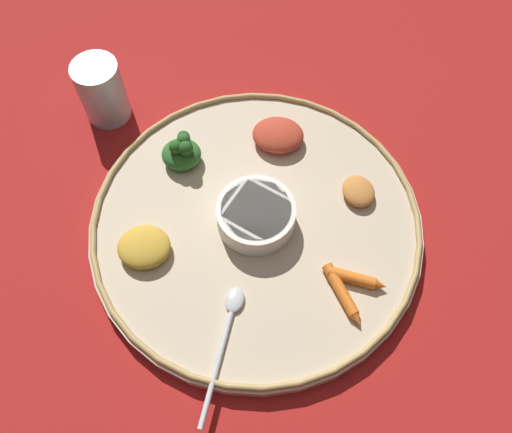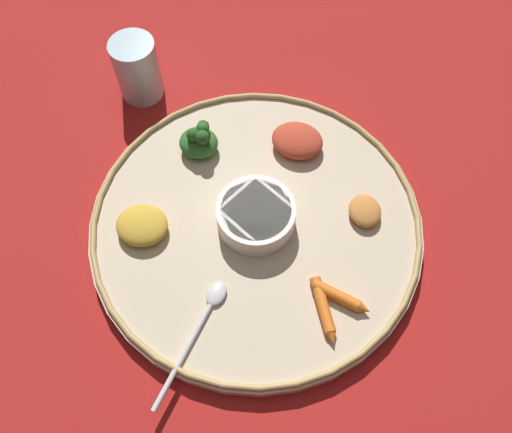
# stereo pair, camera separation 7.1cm
# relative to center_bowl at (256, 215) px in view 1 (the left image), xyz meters

# --- Properties ---
(ground_plane) EXTENTS (2.40, 2.40, 0.00)m
(ground_plane) POSITION_rel_center_bowl_xyz_m (0.00, 0.00, -0.04)
(ground_plane) COLOR maroon
(platter) EXTENTS (0.46, 0.46, 0.02)m
(platter) POSITION_rel_center_bowl_xyz_m (0.00, 0.00, -0.03)
(platter) COLOR #C6B293
(platter) RESTS_ON ground_plane
(platter_rim) EXTENTS (0.45, 0.45, 0.01)m
(platter_rim) POSITION_rel_center_bowl_xyz_m (0.00, 0.00, -0.02)
(platter_rim) COLOR tan
(platter_rim) RESTS_ON platter
(center_bowl) EXTENTS (0.11, 0.11, 0.04)m
(center_bowl) POSITION_rel_center_bowl_xyz_m (0.00, 0.00, 0.00)
(center_bowl) COLOR silver
(center_bowl) RESTS_ON platter
(spoon) EXTENTS (0.13, 0.14, 0.01)m
(spoon) POSITION_rel_center_bowl_xyz_m (-0.10, 0.12, -0.02)
(spoon) COLOR silver
(spoon) RESTS_ON platter
(greens_pile) EXTENTS (0.08, 0.08, 0.05)m
(greens_pile) POSITION_rel_center_bowl_xyz_m (0.14, 0.03, 0.00)
(greens_pile) COLOR #2D6628
(greens_pile) RESTS_ON platter
(carrot_near_spoon) EXTENTS (0.09, 0.03, 0.01)m
(carrot_near_spoon) POSITION_rel_center_bowl_xyz_m (-0.15, -0.03, -0.01)
(carrot_near_spoon) COLOR orange
(carrot_near_spoon) RESTS_ON platter
(carrot_outer) EXTENTS (0.07, 0.06, 0.02)m
(carrot_outer) POSITION_rel_center_bowl_xyz_m (-0.15, -0.05, -0.01)
(carrot_outer) COLOR orange
(carrot_outer) RESTS_ON platter
(mound_squash) EXTENTS (0.06, 0.06, 0.02)m
(mound_squash) POSITION_rel_center_bowl_xyz_m (-0.05, -0.14, -0.01)
(mound_squash) COLOR #C67A38
(mound_squash) RESTS_ON platter
(mound_berbere_red) EXTENTS (0.10, 0.10, 0.03)m
(mound_berbere_red) POSITION_rel_center_bowl_xyz_m (0.09, -0.11, -0.01)
(mound_berbere_red) COLOR #B73D28
(mound_berbere_red) RESTS_ON platter
(mound_lentil_yellow) EXTENTS (0.09, 0.09, 0.03)m
(mound_lentil_yellow) POSITION_rel_center_bowl_xyz_m (0.05, 0.14, -0.01)
(mound_lentil_yellow) COLOR gold
(mound_lentil_yellow) RESTS_ON platter
(drinking_glass) EXTENTS (0.07, 0.07, 0.10)m
(drinking_glass) POSITION_rel_center_bowl_xyz_m (0.30, 0.07, 0.00)
(drinking_glass) COLOR silver
(drinking_glass) RESTS_ON ground_plane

